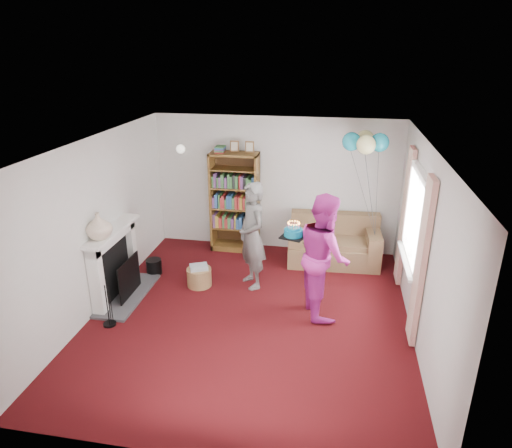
% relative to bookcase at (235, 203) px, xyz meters
% --- Properties ---
extents(ground, '(5.00, 5.00, 0.00)m').
position_rel_bookcase_xyz_m(ground, '(0.72, -2.30, -0.92)').
color(ground, '#34070D').
rests_on(ground, ground).
extents(wall_back, '(4.50, 0.02, 2.50)m').
position_rel_bookcase_xyz_m(wall_back, '(0.72, 0.21, 0.33)').
color(wall_back, silver).
rests_on(wall_back, ground).
extents(wall_left, '(0.02, 5.00, 2.50)m').
position_rel_bookcase_xyz_m(wall_left, '(-1.54, -2.30, 0.33)').
color(wall_left, silver).
rests_on(wall_left, ground).
extents(wall_right, '(0.02, 5.00, 2.50)m').
position_rel_bookcase_xyz_m(wall_right, '(2.98, -2.30, 0.33)').
color(wall_right, silver).
rests_on(wall_right, ground).
extents(ceiling, '(4.50, 5.00, 0.01)m').
position_rel_bookcase_xyz_m(ceiling, '(0.72, -2.30, 1.59)').
color(ceiling, white).
rests_on(ceiling, wall_back).
extents(fireplace, '(0.55, 1.80, 1.12)m').
position_rel_bookcase_xyz_m(fireplace, '(-1.36, -2.11, -0.41)').
color(fireplace, '#3F3F42').
rests_on(fireplace, ground).
extents(window_bay, '(0.14, 2.02, 2.20)m').
position_rel_bookcase_xyz_m(window_bay, '(2.93, -1.70, 0.29)').
color(window_bay, white).
rests_on(window_bay, ground).
extents(wall_sconce, '(0.16, 0.23, 0.16)m').
position_rel_bookcase_xyz_m(wall_sconce, '(-1.03, 0.06, 0.96)').
color(wall_sconce, gold).
rests_on(wall_sconce, ground).
extents(bookcase, '(0.88, 0.42, 2.08)m').
position_rel_bookcase_xyz_m(bookcase, '(0.00, 0.00, 0.00)').
color(bookcase, '#472B14').
rests_on(bookcase, ground).
extents(sofa, '(1.59, 0.84, 0.84)m').
position_rel_bookcase_xyz_m(sofa, '(1.86, -0.24, -0.60)').
color(sofa, brown).
rests_on(sofa, ground).
extents(wicker_basket, '(0.40, 0.40, 0.36)m').
position_rel_bookcase_xyz_m(wicker_basket, '(-0.26, -1.56, -0.76)').
color(wicker_basket, olive).
rests_on(wicker_basket, ground).
extents(person_striped, '(0.70, 0.76, 1.74)m').
position_rel_bookcase_xyz_m(person_striped, '(0.58, -1.39, -0.05)').
color(person_striped, black).
rests_on(person_striped, ground).
extents(person_magenta, '(0.92, 1.04, 1.81)m').
position_rel_bookcase_xyz_m(person_magenta, '(1.73, -1.97, -0.02)').
color(person_magenta, '#AB2282').
rests_on(person_magenta, ground).
extents(birthday_cake, '(0.32, 0.32, 0.22)m').
position_rel_bookcase_xyz_m(birthday_cake, '(1.27, -1.85, 0.25)').
color(birthday_cake, black).
rests_on(birthday_cake, ground).
extents(balloons, '(0.74, 0.74, 1.72)m').
position_rel_bookcase_xyz_m(balloons, '(2.25, -0.43, 1.30)').
color(balloons, '#3F3F3F').
rests_on(balloons, ground).
extents(mantel_vase, '(0.44, 0.44, 0.38)m').
position_rel_bookcase_xyz_m(mantel_vase, '(-1.40, -2.45, 0.40)').
color(mantel_vase, beige).
rests_on(mantel_vase, fireplace).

